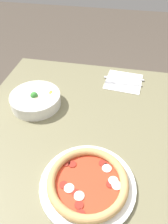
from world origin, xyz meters
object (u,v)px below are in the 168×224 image
Objects in this scene: pizza at (88,183)px; bowl at (36,99)px; fork at (124,84)px; knife at (126,79)px.

bowl is (0.34, 0.29, 0.01)m from pizza.
fork and knife have the same top height.
fork is 0.05m from knife.
bowl is at bearing 29.28° from fork.
pizza is 0.62m from knife.
bowl is 1.20× the size of fork.
bowl reaches higher than pizza.
pizza is 0.57m from fork.
knife is (0.61, -0.08, -0.01)m from pizza.
fork is (0.56, -0.07, -0.01)m from pizza.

